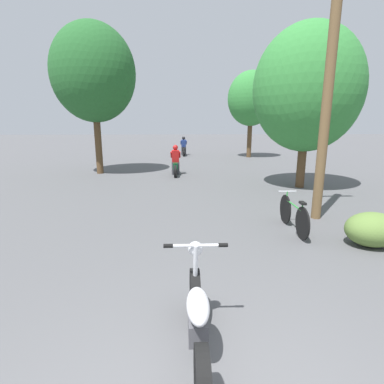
{
  "coord_description": "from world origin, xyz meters",
  "views": [
    {
      "loc": [
        -0.27,
        -1.71,
        2.48
      ],
      "look_at": [
        -0.03,
        5.02,
        0.9
      ],
      "focal_mm": 28.0,
      "sensor_mm": 36.0,
      "label": 1
    }
  ],
  "objects_px": {
    "motorcycle_rider_lead": "(176,163)",
    "motorcycle_rider_far": "(184,148)",
    "roadside_tree_right_far": "(251,99)",
    "bicycle_parked": "(293,215)",
    "roadside_tree_left": "(93,73)",
    "utility_pole": "(329,78)",
    "motorcycle_foreground": "(198,321)",
    "roadside_tree_right_near": "(308,89)"
  },
  "relations": [
    {
      "from": "utility_pole",
      "to": "roadside_tree_left",
      "type": "bearing_deg",
      "value": 135.82
    },
    {
      "from": "utility_pole",
      "to": "motorcycle_rider_far",
      "type": "distance_m",
      "value": 16.03
    },
    {
      "from": "roadside_tree_right_near",
      "to": "roadside_tree_right_far",
      "type": "relative_size",
      "value": 1.0
    },
    {
      "from": "bicycle_parked",
      "to": "motorcycle_foreground",
      "type": "bearing_deg",
      "value": -122.75
    },
    {
      "from": "roadside_tree_right_near",
      "to": "bicycle_parked",
      "type": "height_order",
      "value": "roadside_tree_right_near"
    },
    {
      "from": "motorcycle_rider_far",
      "to": "bicycle_parked",
      "type": "bearing_deg",
      "value": -81.62
    },
    {
      "from": "roadside_tree_right_far",
      "to": "motorcycle_foreground",
      "type": "distance_m",
      "value": 19.59
    },
    {
      "from": "roadside_tree_right_far",
      "to": "roadside_tree_left",
      "type": "relative_size",
      "value": 0.86
    },
    {
      "from": "roadside_tree_right_far",
      "to": "motorcycle_rider_far",
      "type": "height_order",
      "value": "roadside_tree_right_far"
    },
    {
      "from": "roadside_tree_right_far",
      "to": "roadside_tree_left",
      "type": "bearing_deg",
      "value": -143.18
    },
    {
      "from": "motorcycle_foreground",
      "to": "bicycle_parked",
      "type": "distance_m",
      "value": 4.49
    },
    {
      "from": "roadside_tree_left",
      "to": "motorcycle_rider_far",
      "type": "distance_m",
      "value": 9.97
    },
    {
      "from": "motorcycle_rider_far",
      "to": "bicycle_parked",
      "type": "height_order",
      "value": "motorcycle_rider_far"
    },
    {
      "from": "roadside_tree_right_far",
      "to": "motorcycle_rider_lead",
      "type": "height_order",
      "value": "roadside_tree_right_far"
    },
    {
      "from": "motorcycle_foreground",
      "to": "bicycle_parked",
      "type": "height_order",
      "value": "motorcycle_foreground"
    },
    {
      "from": "roadside_tree_right_far",
      "to": "roadside_tree_left",
      "type": "xyz_separation_m",
      "value": [
        -8.87,
        -6.64,
        0.62
      ]
    },
    {
      "from": "roadside_tree_right_near",
      "to": "motorcycle_rider_lead",
      "type": "bearing_deg",
      "value": 148.41
    },
    {
      "from": "motorcycle_rider_far",
      "to": "bicycle_parked",
      "type": "distance_m",
      "value": 16.48
    },
    {
      "from": "roadside_tree_left",
      "to": "motorcycle_foreground",
      "type": "distance_m",
      "value": 13.41
    },
    {
      "from": "motorcycle_rider_far",
      "to": "motorcycle_rider_lead",
      "type": "bearing_deg",
      "value": -93.08
    },
    {
      "from": "bicycle_parked",
      "to": "motorcycle_rider_far",
      "type": "bearing_deg",
      "value": 98.38
    },
    {
      "from": "roadside_tree_left",
      "to": "roadside_tree_right_far",
      "type": "bearing_deg",
      "value": 36.82
    },
    {
      "from": "utility_pole",
      "to": "motorcycle_foreground",
      "type": "bearing_deg",
      "value": -125.87
    },
    {
      "from": "utility_pole",
      "to": "roadside_tree_right_near",
      "type": "distance_m",
      "value": 3.97
    },
    {
      "from": "roadside_tree_left",
      "to": "motorcycle_rider_far",
      "type": "relative_size",
      "value": 3.25
    },
    {
      "from": "roadside_tree_right_near",
      "to": "roadside_tree_left",
      "type": "distance_m",
      "value": 9.37
    },
    {
      "from": "roadside_tree_right_near",
      "to": "roadside_tree_left",
      "type": "xyz_separation_m",
      "value": [
        -8.62,
        3.52,
        1.01
      ]
    },
    {
      "from": "bicycle_parked",
      "to": "roadside_tree_right_near",
      "type": "bearing_deg",
      "value": 66.89
    },
    {
      "from": "roadside_tree_left",
      "to": "motorcycle_rider_far",
      "type": "bearing_deg",
      "value": 62.45
    },
    {
      "from": "motorcycle_rider_lead",
      "to": "bicycle_parked",
      "type": "relative_size",
      "value": 1.14
    },
    {
      "from": "utility_pole",
      "to": "motorcycle_rider_lead",
      "type": "bearing_deg",
      "value": 119.24
    },
    {
      "from": "motorcycle_foreground",
      "to": "utility_pole",
      "type": "bearing_deg",
      "value": 54.13
    },
    {
      "from": "roadside_tree_right_near",
      "to": "bicycle_parked",
      "type": "relative_size",
      "value": 3.29
    },
    {
      "from": "utility_pole",
      "to": "bicycle_parked",
      "type": "distance_m",
      "value": 3.38
    },
    {
      "from": "utility_pole",
      "to": "motorcycle_rider_far",
      "type": "relative_size",
      "value": 3.21
    },
    {
      "from": "motorcycle_rider_lead",
      "to": "motorcycle_rider_far",
      "type": "height_order",
      "value": "motorcycle_rider_lead"
    },
    {
      "from": "roadside_tree_right_far",
      "to": "motorcycle_foreground",
      "type": "xyz_separation_m",
      "value": [
        -4.7,
        -18.67,
        -3.6
      ]
    },
    {
      "from": "roadside_tree_right_far",
      "to": "bicycle_parked",
      "type": "xyz_separation_m",
      "value": [
        -2.27,
        -14.9,
        -3.65
      ]
    },
    {
      "from": "utility_pole",
      "to": "motorcycle_rider_lead",
      "type": "relative_size",
      "value": 3.3
    },
    {
      "from": "roadside_tree_left",
      "to": "bicycle_parked",
      "type": "relative_size",
      "value": 3.83
    },
    {
      "from": "utility_pole",
      "to": "roadside_tree_right_near",
      "type": "bearing_deg",
      "value": 74.49
    },
    {
      "from": "roadside_tree_right_near",
      "to": "motorcycle_foreground",
      "type": "xyz_separation_m",
      "value": [
        -4.45,
        -8.5,
        -3.22
      ]
    }
  ]
}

